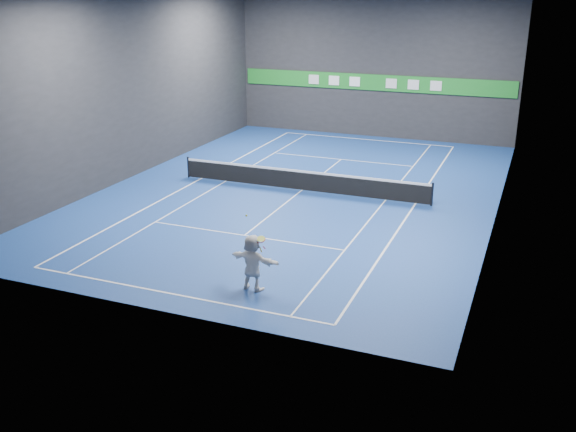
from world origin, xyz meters
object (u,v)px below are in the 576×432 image
at_px(tennis_ball, 246,216).
at_px(player, 252,263).
at_px(tennis_net, 302,180).
at_px(tennis_racket, 261,241).

bearing_deg(tennis_ball, player, -24.11).
height_order(player, tennis_net, player).
xyz_separation_m(tennis_ball, tennis_racket, (0.52, -0.05, -0.77)).
distance_m(tennis_net, tennis_racket, 10.95).
bearing_deg(tennis_ball, tennis_racket, -5.81).
relative_size(player, tennis_racket, 3.39).
bearing_deg(tennis_net, tennis_ball, -78.79).
distance_m(player, tennis_racket, 0.81).
relative_size(player, tennis_net, 0.15).
relative_size(tennis_ball, tennis_racket, 0.12).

